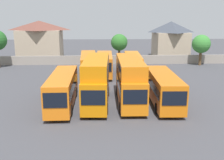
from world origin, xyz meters
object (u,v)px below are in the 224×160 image
Objects in this scene: bus_7 at (133,63)px; house_terrace_left at (40,40)px; bus_5 at (89,63)px; tree_behind_wall at (201,44)px; tree_left_of_lot at (119,43)px; bus_1 at (63,88)px; house_terrace_centre at (171,39)px; bus_6 at (104,63)px; bus_4 at (163,87)px; bus_3 at (130,78)px; bus_2 at (97,79)px.

bus_7 is 26.88m from house_terrace_left.
tree_behind_wall is (22.07, 8.37, 2.25)m from bus_5.
tree_left_of_lot reaches higher than bus_5.
house_terrace_centre is at bearing 148.04° from bus_1.
bus_6 is 21.23m from tree_behind_wall.
tree_behind_wall is at bearing 122.02° from bus_7.
bus_1 is 1.01× the size of bus_4.
bus_4 is at bearing 23.68° from bus_6.
bus_6 is 1.03× the size of bus_7.
bus_1 reaches higher than bus_4.
bus_5 is 1.98× the size of tree_left_of_lot.
house_terrace_centre reaches higher than bus_5.
tree_behind_wall is (16.02, -4.50, 0.03)m from tree_left_of_lot.
bus_3 is 37.62m from house_terrace_left.
tree_behind_wall is (20.60, 23.35, 1.37)m from bus_2.
bus_4 is at bearing -58.59° from house_terrace_left.
bus_7 is 16.92m from tree_behind_wall.
bus_1 is at bearing -80.32° from bus_2.
house_terrace_centre is (11.26, 18.72, 2.41)m from bus_7.
tree_behind_wall is (16.88, 23.10, 1.43)m from bus_3.
bus_3 is 1.03× the size of bus_7.
house_terrace_left is at bearing -164.83° from bus_1.
house_terrace_left is at bearing 161.85° from tree_left_of_lot.
tree_behind_wall is at bearing 114.42° from bus_6.
tree_left_of_lot is 16.64m from tree_behind_wall.
bus_1 is at bearing -11.07° from bus_5.
bus_1 is 1.78× the size of tree_behind_wall.
tree_behind_wall is at bearing -15.69° from tree_left_of_lot.
bus_3 reaches higher than bus_1.
tree_left_of_lot is (-1.38, 12.66, 2.27)m from bus_7.
bus_6 is (1.14, 15.15, -0.90)m from bus_2.
house_terrace_left is 1.21× the size of house_terrace_centre.
bus_2 is 3.73m from bus_3.
tree_left_of_lot is at bearing 173.72° from bus_2.
tree_behind_wall reaches higher than bus_3.
bus_6 is (4.84, 15.58, -0.02)m from bus_1.
bus_5 is 22.33m from house_terrace_left.
bus_3 is 1.03× the size of house_terrace_left.
bus_7 is at bearing -83.76° from tree_left_of_lot.
house_terrace_left is at bearing -179.65° from house_terrace_centre.
bus_5 is 1.95× the size of tree_behind_wall.
house_terrace_centre is at bearing 140.98° from bus_6.
tree_left_of_lot reaches higher than bus_6.
bus_2 is at bearing 2.76° from bus_5.
bus_1 is at bearing -135.61° from tree_behind_wall.
house_terrace_left reaches higher than tree_behind_wall.
bus_6 is (-6.27, 15.43, 0.04)m from bus_4.
bus_2 reaches higher than bus_7.
bus_1 reaches higher than bus_6.
bus_7 is 1.71× the size of tree_left_of_lot.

